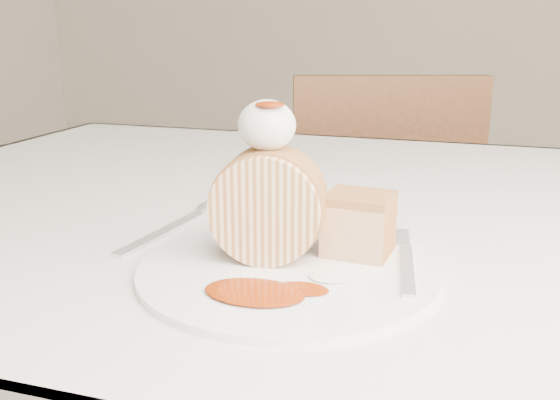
% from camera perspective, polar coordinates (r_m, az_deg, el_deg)
% --- Properties ---
extents(table, '(1.40, 0.90, 0.75)m').
position_cam_1_polar(table, '(0.78, 8.96, -6.96)').
color(table, silver).
rests_on(table, ground).
extents(chair_far, '(0.51, 0.51, 0.86)m').
position_cam_1_polar(chair_far, '(1.48, 8.80, -2.75)').
color(chair_far, brown).
rests_on(chair_far, ground).
extents(plate, '(0.28, 0.28, 0.01)m').
position_cam_1_polar(plate, '(0.55, 0.69, -6.37)').
color(plate, white).
rests_on(plate, table).
extents(roulade_slice, '(0.10, 0.07, 0.10)m').
position_cam_1_polar(roulade_slice, '(0.55, -1.11, -0.53)').
color(roulade_slice, beige).
rests_on(roulade_slice, plate).
extents(cake_chunk, '(0.06, 0.06, 0.05)m').
position_cam_1_polar(cake_chunk, '(0.57, 7.21, -2.54)').
color(cake_chunk, '#A5713E').
rests_on(cake_chunk, plate).
extents(whipped_cream, '(0.05, 0.05, 0.04)m').
position_cam_1_polar(whipped_cream, '(0.54, -1.21, 6.85)').
color(whipped_cream, white).
rests_on(whipped_cream, roulade_slice).
extents(caramel_drizzle, '(0.03, 0.02, 0.01)m').
position_cam_1_polar(caramel_drizzle, '(0.52, -0.93, 9.32)').
color(caramel_drizzle, '#872705').
rests_on(caramel_drizzle, whipped_cream).
extents(caramel_pool, '(0.09, 0.06, 0.00)m').
position_cam_1_polar(caramel_pool, '(0.49, -2.36, -8.39)').
color(caramel_pool, '#872705').
rests_on(caramel_pool, plate).
extents(fork, '(0.04, 0.16, 0.00)m').
position_cam_1_polar(fork, '(0.54, 11.57, -6.23)').
color(fork, silver).
rests_on(fork, plate).
extents(spoon, '(0.05, 0.18, 0.00)m').
position_cam_1_polar(spoon, '(0.65, -10.68, -2.98)').
color(spoon, silver).
rests_on(spoon, table).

